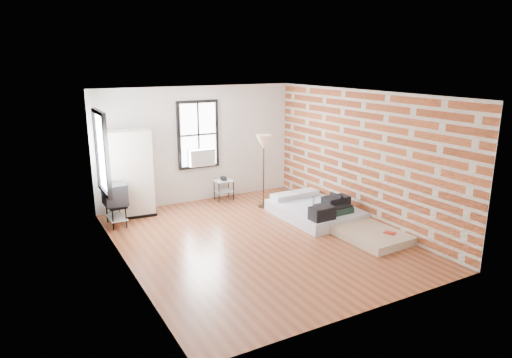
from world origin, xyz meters
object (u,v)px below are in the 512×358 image
wardrobe (130,174)px  side_table (224,185)px  floor_lamp (264,145)px  mattress_main (315,210)px  tv_stand (115,196)px  mattress_bare (354,225)px

wardrobe → side_table: size_ratio=3.27×
floor_lamp → mattress_main: bearing=-62.8°
side_table → floor_lamp: floor_lamp is taller
floor_lamp → tv_stand: (-3.33, 0.42, -0.83)m
mattress_main → side_table: mattress_main is taller
mattress_bare → wardrobe: 4.94m
wardrobe → side_table: wardrobe is taller
mattress_main → floor_lamp: 1.89m
floor_lamp → tv_stand: floor_lamp is taller
wardrobe → side_table: bearing=7.0°
side_table → wardrobe: bearing=-178.3°
mattress_bare → floor_lamp: 2.78m
wardrobe → tv_stand: (-0.46, -0.49, -0.31)m
wardrobe → floor_lamp: wardrobe is taller
mattress_bare → tv_stand: size_ratio=2.24×
floor_lamp → tv_stand: bearing=172.9°
wardrobe → floor_lamp: size_ratio=1.12×
wardrobe → side_table: (2.29, 0.07, -0.57)m
mattress_main → tv_stand: 4.31m
wardrobe → tv_stand: size_ratio=2.12×
mattress_main → mattress_bare: mattress_main is taller
side_table → tv_stand: (-2.75, -0.56, 0.26)m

